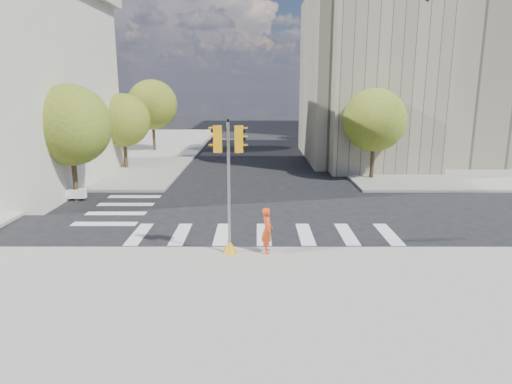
{
  "coord_description": "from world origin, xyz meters",
  "views": [
    {
      "loc": [
        -0.42,
        -20.81,
        6.23
      ],
      "look_at": [
        -0.44,
        -2.95,
        2.1
      ],
      "focal_mm": 32.0,
      "sensor_mm": 36.0,
      "label": 1
    }
  ],
  "objects_px": {
    "lamp_near": "(368,109)",
    "planter_wall": "(32,194)",
    "lamp_far": "(336,103)",
    "photographer": "(267,230)",
    "traffic_signal": "(229,198)"
  },
  "relations": [
    {
      "from": "traffic_signal",
      "to": "photographer",
      "type": "xyz_separation_m",
      "value": [
        1.4,
        0.04,
        -1.26
      ]
    },
    {
      "from": "lamp_near",
      "to": "photographer",
      "type": "distance_m",
      "value": 20.56
    },
    {
      "from": "traffic_signal",
      "to": "planter_wall",
      "type": "height_order",
      "value": "traffic_signal"
    },
    {
      "from": "lamp_far",
      "to": "planter_wall",
      "type": "height_order",
      "value": "lamp_far"
    },
    {
      "from": "lamp_near",
      "to": "lamp_far",
      "type": "bearing_deg",
      "value": 90.0
    },
    {
      "from": "lamp_near",
      "to": "planter_wall",
      "type": "distance_m",
      "value": 23.64
    },
    {
      "from": "lamp_far",
      "to": "traffic_signal",
      "type": "relative_size",
      "value": 1.63
    },
    {
      "from": "lamp_near",
      "to": "planter_wall",
      "type": "height_order",
      "value": "lamp_near"
    },
    {
      "from": "traffic_signal",
      "to": "lamp_far",
      "type": "bearing_deg",
      "value": 74.78
    },
    {
      "from": "lamp_far",
      "to": "photographer",
      "type": "distance_m",
      "value": 33.76
    },
    {
      "from": "lamp_far",
      "to": "planter_wall",
      "type": "relative_size",
      "value": 1.35
    },
    {
      "from": "lamp_far",
      "to": "photographer",
      "type": "bearing_deg",
      "value": -103.81
    },
    {
      "from": "lamp_near",
      "to": "lamp_far",
      "type": "height_order",
      "value": "same"
    },
    {
      "from": "lamp_near",
      "to": "traffic_signal",
      "type": "bearing_deg",
      "value": -116.81
    },
    {
      "from": "lamp_near",
      "to": "photographer",
      "type": "bearing_deg",
      "value": -113.32
    }
  ]
}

